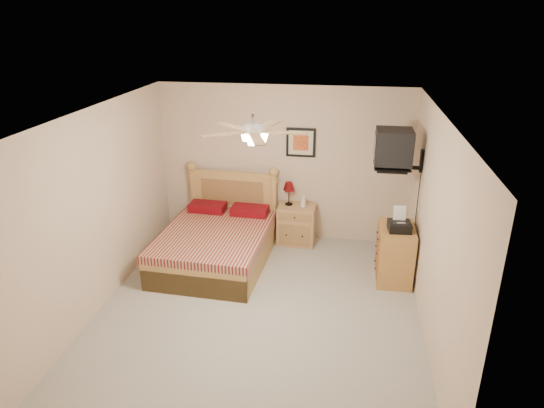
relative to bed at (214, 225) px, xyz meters
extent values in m
plane|color=gray|center=(0.86, -1.12, -0.63)|extent=(4.50, 4.50, 0.00)
cube|color=white|center=(0.86, -1.12, 1.87)|extent=(4.00, 4.50, 0.04)
cube|color=beige|center=(0.86, 1.13, 0.62)|extent=(4.00, 0.04, 2.50)
cube|color=beige|center=(0.86, -3.37, 0.62)|extent=(4.00, 0.04, 2.50)
cube|color=beige|center=(-1.14, -1.12, 0.62)|extent=(0.04, 4.50, 2.50)
cube|color=beige|center=(2.86, -1.12, 0.62)|extent=(0.04, 4.50, 2.50)
cube|color=#BC7A51|center=(1.12, 0.88, -0.31)|extent=(0.60, 0.46, 0.64)
imported|color=silver|center=(1.22, 0.88, 0.12)|extent=(0.11, 0.11, 0.23)
cube|color=black|center=(1.13, 1.11, 0.99)|extent=(0.46, 0.04, 0.46)
cube|color=#AB7335|center=(2.59, -0.07, -0.23)|extent=(0.47, 0.68, 0.80)
imported|color=tan|center=(2.53, 0.13, 0.18)|extent=(0.25, 0.28, 0.02)
imported|color=tan|center=(2.54, 0.15, 0.20)|extent=(0.19, 0.26, 0.02)
camera|label=1|loc=(1.85, -6.23, 2.93)|focal=32.00mm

